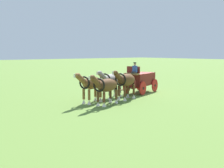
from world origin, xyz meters
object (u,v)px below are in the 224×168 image
Objects in this scene: draft_horse_rear_off at (111,81)px; draft_horse_lead_near at (106,86)px; draft_horse_lead_off at (91,84)px; draft_horse_rear_near at (126,81)px; show_wagon at (140,80)px.

draft_horse_rear_off reaches higher than draft_horse_lead_near.
draft_horse_rear_off reaches higher than draft_horse_lead_off.
draft_horse_rear_near is 0.95× the size of draft_horse_lead_near.
draft_horse_lead_off is at bearing -8.60° from draft_horse_rear_near.
show_wagon is at bearing -168.08° from draft_horse_lead_off.
show_wagon reaches higher than draft_horse_lead_off.
draft_horse_rear_off is at bearing -135.68° from draft_horse_lead_near.
draft_horse_lead_off is at bearing -71.95° from draft_horse_lead_near.
show_wagon is 1.98× the size of draft_horse_rear_near.
draft_horse_lead_near is 1.07× the size of draft_horse_lead_off.
draft_horse_lead_off is at bearing 17.85° from draft_horse_rear_off.
draft_horse_lead_near is at bearing 108.05° from draft_horse_lead_off.
draft_horse_rear_off is 2.62m from draft_horse_lead_off.
show_wagon is 6.34m from draft_horse_lead_off.
draft_horse_rear_near is at bearing 107.74° from draft_horse_rear_off.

